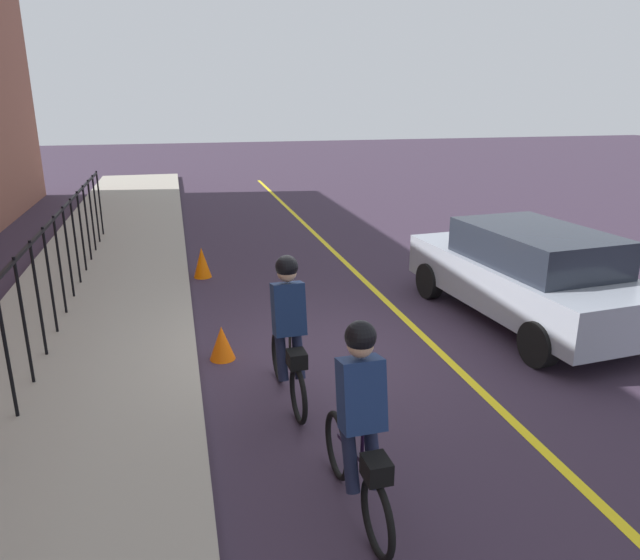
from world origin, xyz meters
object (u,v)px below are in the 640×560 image
object	(u,v)px
traffic_cone_far	(222,343)
cyclist_lead	(288,332)
patrol_sedan	(526,273)
cyclist_follow	(360,425)
traffic_cone_near	(202,262)

from	to	relation	value
traffic_cone_far	cyclist_lead	bearing A→B (deg)	-154.54
patrol_sedan	traffic_cone_far	distance (m)	4.90
cyclist_follow	patrol_sedan	size ratio (longest dim) A/B	0.40
traffic_cone_far	traffic_cone_near	bearing A→B (deg)	0.91
cyclist_follow	traffic_cone_far	world-z (taller)	cyclist_follow
cyclist_lead	traffic_cone_far	xyz separation A→B (m)	(1.43, 0.68, -0.67)
cyclist_lead	traffic_cone_far	bearing A→B (deg)	23.25
patrol_sedan	traffic_cone_near	distance (m)	6.20
cyclist_lead	traffic_cone_far	world-z (taller)	cyclist_lead
patrol_sedan	traffic_cone_near	world-z (taller)	patrol_sedan
cyclist_follow	traffic_cone_far	size ratio (longest dim) A/B	3.77
traffic_cone_near	traffic_cone_far	world-z (taller)	traffic_cone_near
cyclist_follow	traffic_cone_far	xyz separation A→B (m)	(3.53, 0.88, -0.67)
traffic_cone_far	patrol_sedan	bearing A→B (deg)	-86.89
traffic_cone_near	cyclist_lead	bearing A→B (deg)	-172.21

